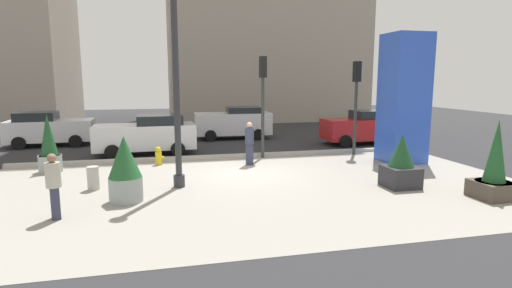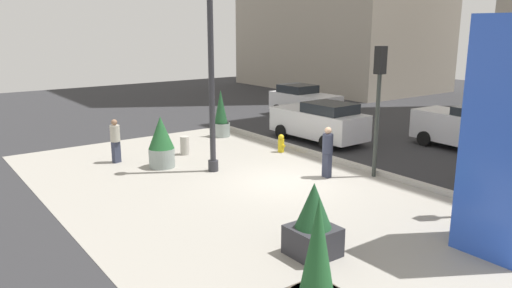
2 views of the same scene
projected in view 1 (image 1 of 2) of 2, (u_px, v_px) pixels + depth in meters
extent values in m
plane|color=#2D2D30|center=(227.00, 154.00, 18.65)|extent=(60.00, 60.00, 0.00)
cube|color=#9E998E|center=(257.00, 188.00, 12.88)|extent=(18.00, 10.00, 0.02)
cube|color=#B7B2A8|center=(230.00, 156.00, 17.79)|extent=(18.00, 0.24, 0.16)
cylinder|color=#2D2D33|center=(179.00, 181.00, 12.99)|extent=(0.36, 0.36, 0.40)
cylinder|color=#2D2D33|center=(176.00, 85.00, 12.49)|extent=(0.20, 0.20, 6.56)
cube|color=blue|center=(404.00, 99.00, 16.63)|extent=(1.58, 1.58, 5.28)
cube|color=#4C4238|center=(493.00, 190.00, 11.75)|extent=(1.06, 1.06, 0.51)
cylinder|color=#382819|center=(494.00, 182.00, 11.72)|extent=(1.01, 1.01, 0.04)
cone|color=#235B2D|center=(497.00, 151.00, 11.57)|extent=(0.63, 0.63, 1.80)
cube|color=#2D2D33|center=(400.00, 177.00, 12.95)|extent=(1.01, 1.01, 0.68)
cylinder|color=#382819|center=(401.00, 167.00, 12.90)|extent=(0.96, 0.96, 0.04)
cone|color=#1E4C28|center=(402.00, 151.00, 12.82)|extent=(0.82, 0.82, 1.03)
cylinder|color=gray|center=(50.00, 164.00, 15.05)|extent=(0.83, 0.83, 0.64)
cylinder|color=#382819|center=(50.00, 156.00, 15.00)|extent=(0.76, 0.76, 0.04)
cone|color=#1E4C28|center=(48.00, 135.00, 14.87)|extent=(0.61, 0.61, 1.56)
cylinder|color=gray|center=(126.00, 189.00, 11.42)|extent=(0.94, 0.94, 0.71)
cylinder|color=#382819|center=(125.00, 178.00, 11.37)|extent=(0.87, 0.87, 0.04)
cone|color=#235B2D|center=(124.00, 157.00, 11.27)|extent=(0.92, 0.92, 1.17)
cylinder|color=gold|center=(159.00, 158.00, 16.33)|extent=(0.26, 0.26, 0.55)
sphere|color=gold|center=(158.00, 150.00, 16.27)|extent=(0.24, 0.24, 0.24)
cylinder|color=gold|center=(163.00, 157.00, 16.36)|extent=(0.12, 0.10, 0.10)
cylinder|color=#B2ADA3|center=(93.00, 178.00, 12.64)|extent=(0.36, 0.36, 0.75)
cylinder|color=#333833|center=(263.00, 118.00, 17.54)|extent=(0.14, 0.14, 3.50)
cube|color=black|center=(263.00, 67.00, 17.18)|extent=(0.28, 0.32, 0.90)
sphere|color=red|center=(262.00, 67.00, 17.35)|extent=(0.18, 0.18, 0.18)
cylinder|color=#333833|center=(355.00, 119.00, 18.29)|extent=(0.14, 0.14, 3.32)
cube|color=black|center=(357.00, 72.00, 17.95)|extent=(0.28, 0.32, 0.90)
sphere|color=green|center=(355.00, 66.00, 18.07)|extent=(0.18, 0.18, 0.18)
cube|color=red|center=(359.00, 129.00, 21.44)|extent=(3.85, 1.76, 1.08)
cube|color=#1E2328|center=(370.00, 115.00, 21.45)|extent=(1.73, 1.55, 0.44)
cylinder|color=black|center=(345.00, 141.00, 20.40)|extent=(0.64, 0.22, 0.64)
cylinder|color=black|center=(331.00, 137.00, 22.09)|extent=(0.64, 0.22, 0.64)
cylinder|color=black|center=(388.00, 140.00, 20.94)|extent=(0.64, 0.22, 0.64)
cylinder|color=black|center=(371.00, 135.00, 22.63)|extent=(0.64, 0.22, 0.64)
cube|color=silver|center=(145.00, 136.00, 18.61)|extent=(4.58, 2.03, 1.10)
cube|color=#1E2328|center=(160.00, 119.00, 18.66)|extent=(2.09, 1.72, 0.43)
cylinder|color=black|center=(112.00, 152.00, 17.44)|extent=(0.65, 0.24, 0.64)
cylinder|color=black|center=(115.00, 145.00, 19.22)|extent=(0.65, 0.24, 0.64)
cylinder|color=black|center=(178.00, 149.00, 18.16)|extent=(0.65, 0.24, 0.64)
cylinder|color=black|center=(175.00, 143.00, 19.94)|extent=(0.65, 0.24, 0.64)
cube|color=silver|center=(233.00, 123.00, 23.43)|extent=(4.45, 2.00, 1.23)
cube|color=#1E2328|center=(244.00, 110.00, 23.42)|extent=(2.04, 1.67, 0.34)
cylinder|color=black|center=(211.00, 136.00, 22.40)|extent=(0.65, 0.25, 0.64)
cylinder|color=black|center=(208.00, 132.00, 24.14)|extent=(0.65, 0.25, 0.64)
cylinder|color=black|center=(258.00, 135.00, 22.89)|extent=(0.65, 0.25, 0.64)
cylinder|color=black|center=(253.00, 131.00, 24.63)|extent=(0.65, 0.25, 0.64)
cube|color=silver|center=(51.00, 130.00, 20.96)|extent=(4.23, 1.99, 1.06)
cube|color=#1E2328|center=(36.00, 116.00, 20.68)|extent=(1.93, 1.70, 0.44)
cylinder|color=black|center=(81.00, 136.00, 22.25)|extent=(0.65, 0.24, 0.64)
cylinder|color=black|center=(76.00, 141.00, 20.48)|extent=(0.65, 0.24, 0.64)
cylinder|color=black|center=(29.00, 138.00, 21.59)|extent=(0.65, 0.24, 0.64)
cylinder|color=black|center=(19.00, 143.00, 19.82)|extent=(0.65, 0.24, 0.64)
cube|color=#33384C|center=(250.00, 155.00, 16.23)|extent=(0.29, 0.21, 0.87)
cylinder|color=#33384C|center=(249.00, 136.00, 16.11)|extent=(0.37, 0.37, 0.65)
sphere|color=tan|center=(249.00, 125.00, 16.04)|extent=(0.23, 0.23, 0.23)
cube|color=#33384C|center=(55.00, 203.00, 9.99)|extent=(0.27, 0.33, 0.82)
cylinder|color=#B2AD9E|center=(53.00, 175.00, 9.87)|extent=(0.45, 0.45, 0.62)
sphere|color=#8C664C|center=(52.00, 158.00, 9.80)|extent=(0.22, 0.22, 0.22)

